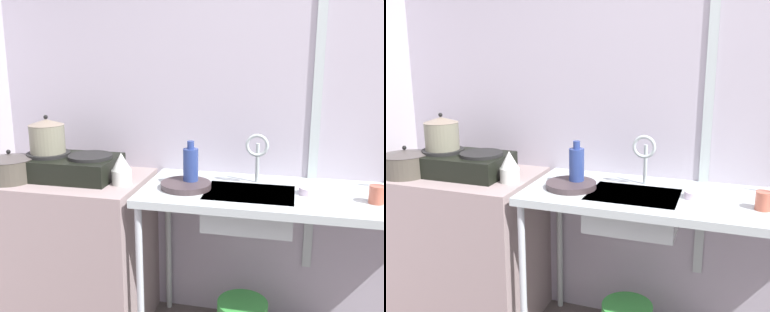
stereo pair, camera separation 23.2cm
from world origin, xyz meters
The scene contains 14 objects.
wall_back centered at (0.00, 1.67, 1.22)m, with size 4.92×0.10×2.44m, color #ADA6B5.
wall_metal_strip centered at (-0.18, 1.62, 1.34)m, with size 0.05×0.01×1.95m, color #B0BDBE.
counter_concrete centered at (-1.54, 1.32, 0.45)m, with size 0.91×0.60×0.91m, color gray.
counter_sink centered at (-0.23, 1.32, 0.84)m, with size 1.64×0.60×0.91m.
stove centered at (-1.51, 1.32, 0.97)m, with size 0.54×0.34×0.14m.
pot_on_left_burner centered at (-1.64, 1.32, 1.14)m, with size 0.20×0.20×0.21m.
pot_beside_stove centered at (-1.79, 1.19, 0.99)m, with size 0.27×0.27×0.18m.
percolator centered at (-1.17, 1.27, 0.99)m, with size 0.11×0.11×0.17m.
sink_basin centered at (-0.49, 1.28, 0.82)m, with size 0.45×0.32×0.17m, color #B0BDBE.
faucet centered at (-0.47, 1.43, 1.10)m, with size 0.12×0.07×0.28m.
frying_pan centered at (-0.82, 1.28, 0.92)m, with size 0.26×0.26×0.03m, color #3D3235.
cup_by_rack centered at (0.11, 1.26, 0.95)m, with size 0.07×0.07×0.09m, color #B25B46.
small_bowl_on_drainboard centered at (-0.19, 1.32, 0.93)m, with size 0.11×0.11×0.04m, color white.
bottle_by_sink centered at (-0.81, 1.32, 1.02)m, with size 0.08×0.08×0.24m.
Camera 2 is at (-0.06, -0.81, 1.62)m, focal length 41.61 mm.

